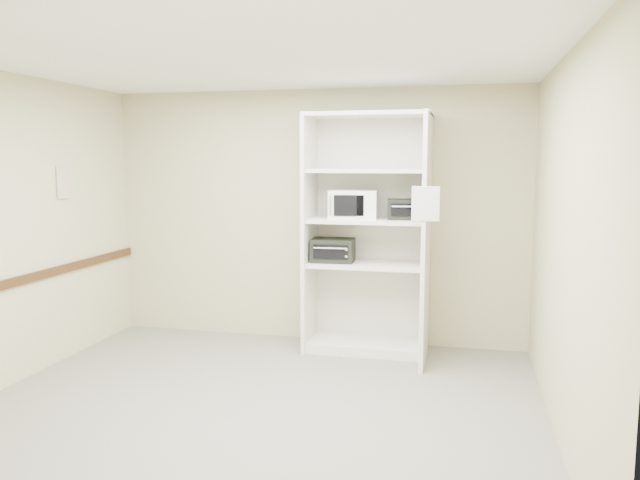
% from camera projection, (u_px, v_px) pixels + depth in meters
% --- Properties ---
extents(floor, '(4.50, 4.00, 0.01)m').
position_uv_depth(floor, '(256.00, 407.00, 4.96)').
color(floor, slate).
rests_on(floor, ground).
extents(ceiling, '(4.50, 4.00, 0.01)m').
position_uv_depth(ceiling, '(251.00, 59.00, 4.62)').
color(ceiling, white).
extents(wall_back, '(4.50, 0.02, 2.70)m').
position_uv_depth(wall_back, '(315.00, 217.00, 6.72)').
color(wall_back, tan).
rests_on(wall_back, ground).
extents(wall_front, '(4.50, 0.02, 2.70)m').
position_uv_depth(wall_front, '(110.00, 291.00, 2.86)').
color(wall_front, tan).
rests_on(wall_front, ground).
extents(wall_left, '(0.02, 4.00, 2.70)m').
position_uv_depth(wall_left, '(3.00, 231.00, 5.30)').
color(wall_left, tan).
rests_on(wall_left, ground).
extents(wall_right, '(0.02, 4.00, 2.70)m').
position_uv_depth(wall_right, '(564.00, 248.00, 4.28)').
color(wall_right, tan).
rests_on(wall_right, ground).
extents(shelving_unit, '(1.24, 0.92, 2.42)m').
position_uv_depth(shelving_unit, '(372.00, 242.00, 6.31)').
color(shelving_unit, silver).
rests_on(shelving_unit, floor).
extents(microwave, '(0.51, 0.41, 0.29)m').
position_uv_depth(microwave, '(353.00, 204.00, 6.27)').
color(microwave, white).
rests_on(microwave, shelving_unit).
extents(toaster_oven_upper, '(0.38, 0.30, 0.20)m').
position_uv_depth(toaster_oven_upper, '(405.00, 209.00, 6.18)').
color(toaster_oven_upper, black).
rests_on(toaster_oven_upper, shelving_unit).
extents(toaster_oven_lower, '(0.44, 0.34, 0.24)m').
position_uv_depth(toaster_oven_lower, '(333.00, 250.00, 6.38)').
color(toaster_oven_lower, black).
rests_on(toaster_oven_lower, shelving_unit).
extents(paper_sign, '(0.24, 0.02, 0.30)m').
position_uv_depth(paper_sign, '(426.00, 204.00, 5.52)').
color(paper_sign, white).
rests_on(paper_sign, shelving_unit).
extents(chair_rail, '(0.04, 3.98, 0.08)m').
position_uv_depth(chair_rail, '(8.00, 284.00, 5.35)').
color(chair_rail, '#3B200F').
rests_on(chair_rail, wall_left).
extents(wall_poster, '(0.01, 0.22, 0.31)m').
position_uv_depth(wall_poster, '(64.00, 183.00, 6.07)').
color(wall_poster, silver).
rests_on(wall_poster, wall_left).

